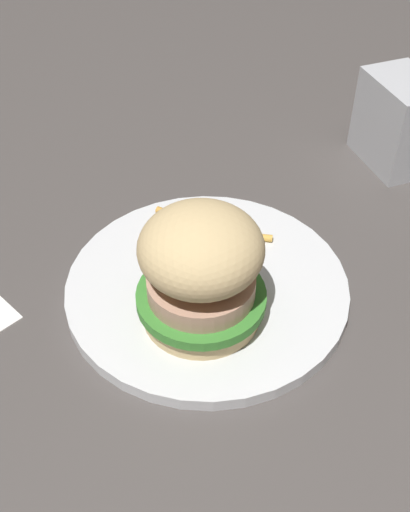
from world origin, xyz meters
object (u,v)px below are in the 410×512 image
Objects in this scene: plate at (205,285)px; fries_pile at (208,236)px; sandwich at (201,269)px; napkin_dispenser at (398,122)px.

plate is 2.57× the size of fries_pile.
sandwich reaches higher than plate.
plate is 2.56× the size of napkin_dispenser.
fries_pile is at bearing 105.66° from napkin_dispenser.
fries_pile is at bearing -39.04° from sandwich.
sandwich is 0.11m from fries_pile.
napkin_dispenser is (0.00, -0.26, 0.03)m from fries_pile.
sandwich reaches higher than napkin_dispenser.
napkin_dispenser is at bearing -89.76° from fries_pile.
fries_pile is 0.26m from napkin_dispenser.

